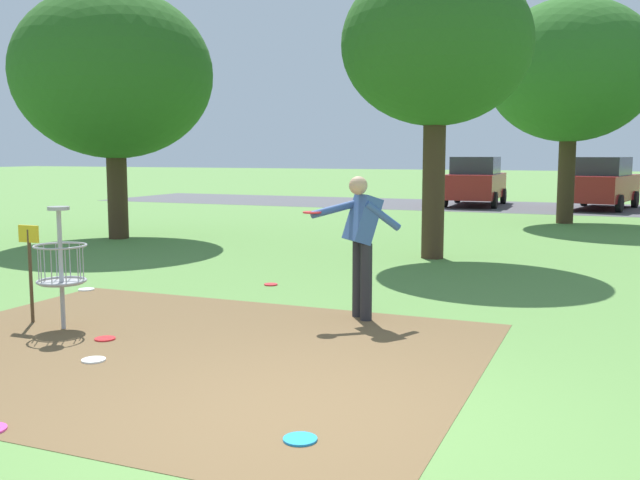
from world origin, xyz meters
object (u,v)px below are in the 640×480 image
frisbee_scattered_b (94,360)px  tree_mid_right (436,46)px  tree_mid_center (113,75)px  frisbee_by_tee (271,284)px  frisbee_far_right (300,439)px  player_throwing (361,237)px  parked_car_leftmost (475,181)px  parked_car_center_left (602,183)px  tree_mid_left (571,71)px  disc_golf_basket (57,263)px  frisbee_mid_grass (105,339)px  frisbee_far_left (86,289)px

frisbee_scattered_b → tree_mid_right: tree_mid_right is taller
frisbee_scattered_b → tree_mid_center: (-6.12, 8.19, 3.74)m
frisbee_by_tee → tree_mid_center: 8.07m
frisbee_far_right → player_throwing: bearing=102.8°
parked_car_leftmost → parked_car_center_left: bearing=0.5°
frisbee_by_tee → tree_mid_left: bearing=73.7°
frisbee_by_tee → tree_mid_left: size_ratio=0.03×
frisbee_far_right → parked_car_center_left: (1.50, 23.03, 0.91)m
disc_golf_basket → frisbee_scattered_b: size_ratio=6.09×
frisbee_scattered_b → parked_car_center_left: size_ratio=0.05×
frisbee_by_tee → frisbee_far_right: 5.89m
player_throwing → frisbee_by_tee: 2.69m
tree_mid_left → parked_car_leftmost: tree_mid_left is taller
parked_car_leftmost → frisbee_far_right: bearing=-82.7°
frisbee_mid_grass → parked_car_leftmost: size_ratio=0.05×
player_throwing → frisbee_scattered_b: (-1.78, -2.65, -0.98)m
frisbee_mid_grass → tree_mid_center: (-5.71, 7.51, 3.74)m
player_throwing → frisbee_mid_grass: 3.11m
parked_car_leftmost → frisbee_scattered_b: bearing=-89.1°
tree_mid_right → parked_car_leftmost: (-1.75, 14.12, -3.01)m
player_throwing → frisbee_far_right: 3.85m
frisbee_scattered_b → tree_mid_left: (3.26, 16.00, 4.23)m
frisbee_mid_grass → frisbee_scattered_b: (0.41, -0.68, 0.00)m
frisbee_by_tee → parked_car_leftmost: size_ratio=0.05×
frisbee_far_right → frisbee_scattered_b: bearing=159.3°
frisbee_far_right → tree_mid_center: (-8.73, 9.17, 3.74)m
disc_golf_basket → parked_car_leftmost: size_ratio=0.33×
frisbee_by_tee → parked_car_leftmost: 17.83m
tree_mid_left → tree_mid_center: size_ratio=1.09×
player_throwing → tree_mid_center: (-7.90, 5.54, 2.77)m
frisbee_far_left → tree_mid_left: bearing=66.4°
disc_golf_basket → parked_car_center_left: bearing=75.8°
frisbee_scattered_b → tree_mid_left: bearing=78.5°
tree_mid_center → parked_car_leftmost: tree_mid_center is taller
disc_golf_basket → parked_car_center_left: 21.81m
disc_golf_basket → parked_car_center_left: (5.33, 21.15, 0.17)m
tree_mid_center → frisbee_mid_grass: bearing=-52.8°
player_throwing → tree_mid_center: tree_mid_center is taller
frisbee_far_right → parked_car_leftmost: parked_car_leftmost is taller
tree_mid_left → tree_mid_center: (-9.39, -7.82, -0.48)m
parked_car_leftmost → parked_car_center_left: size_ratio=0.95×
frisbee_mid_grass → parked_car_center_left: size_ratio=0.05×
parked_car_leftmost → parked_car_center_left: (4.46, 0.04, 0.00)m
frisbee_by_tee → tree_mid_center: size_ratio=0.04×
frisbee_by_tee → frisbee_far_left: same height
player_throwing → tree_mid_center: bearing=145.0°
tree_mid_right → parked_car_leftmost: bearing=97.1°
frisbee_far_left → tree_mid_right: 7.49m
disc_golf_basket → frisbee_by_tee: disc_golf_basket is taller
frisbee_mid_grass → tree_mid_center: size_ratio=0.04×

